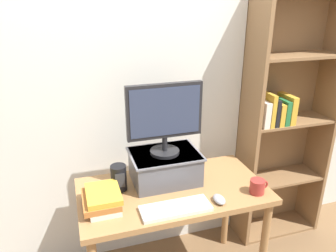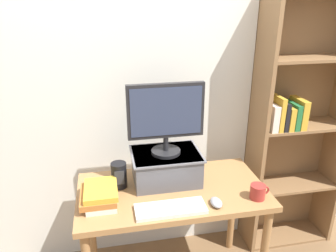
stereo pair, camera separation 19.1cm
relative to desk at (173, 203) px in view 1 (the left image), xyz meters
name	(u,v)px [view 1 (the left image)]	position (x,y,z in m)	size (l,w,h in m)	color
back_wall	(152,86)	(0.00, 0.48, 0.64)	(7.00, 0.08, 2.60)	silver
desk	(173,203)	(0.00, 0.00, 0.00)	(1.15, 0.61, 0.77)	#9E7042
bookshelf_unit	(284,119)	(1.00, 0.33, 0.34)	(0.69, 0.28, 1.96)	olive
riser_box	(165,166)	(-0.02, 0.11, 0.21)	(0.44, 0.33, 0.19)	#515156
computer_monitor	(165,116)	(-0.02, 0.11, 0.55)	(0.47, 0.18, 0.45)	black
keyboard	(176,208)	(-0.05, -0.21, 0.12)	(0.40, 0.14, 0.02)	silver
computer_mouse	(219,199)	(0.21, -0.21, 0.12)	(0.06, 0.10, 0.04)	#99999E
book_stack	(102,199)	(-0.43, -0.05, 0.15)	(0.21, 0.27, 0.10)	silver
coffee_mug	(258,186)	(0.47, -0.19, 0.15)	(0.12, 0.09, 0.09)	#9E2D28
desk_speaker	(119,178)	(-0.32, 0.09, 0.18)	(0.10, 0.10, 0.16)	black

